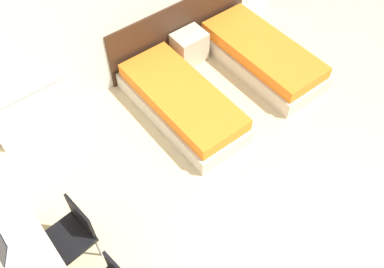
# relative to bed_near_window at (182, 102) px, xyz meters

# --- Properties ---
(wall_back) EXTENTS (6.10, 0.05, 2.70)m
(wall_back) POSITION_rel_bed_near_window_xyz_m (-0.39, 1.06, 1.14)
(wall_back) COLOR silver
(wall_back) RESTS_ON ground_plane
(headboard_panel) EXTENTS (2.49, 0.03, 0.92)m
(headboard_panel) POSITION_rel_bed_near_window_xyz_m (0.76, 1.02, 0.25)
(headboard_panel) COLOR #382316
(headboard_panel) RESTS_ON ground_plane
(bed_near_window) EXTENTS (0.88, 1.98, 0.44)m
(bed_near_window) POSITION_rel_bed_near_window_xyz_m (0.00, 0.00, 0.00)
(bed_near_window) COLOR beige
(bed_near_window) RESTS_ON ground_plane
(bed_near_door) EXTENTS (0.88, 1.98, 0.44)m
(bed_near_door) POSITION_rel_bed_near_window_xyz_m (1.51, 0.00, 0.00)
(bed_near_door) COLOR beige
(bed_near_door) RESTS_ON ground_plane
(nightstand) EXTENTS (0.49, 0.37, 0.48)m
(nightstand) POSITION_rel_bed_near_window_xyz_m (0.76, 0.81, 0.03)
(nightstand) COLOR beige
(nightstand) RESTS_ON ground_plane
(radiator) EXTENTS (1.09, 0.12, 0.58)m
(radiator) POSITION_rel_bed_near_window_xyz_m (-1.69, 0.94, 0.08)
(radiator) COLOR silver
(radiator) RESTS_ON ground_plane
(chair_near_laptop) EXTENTS (0.50, 0.50, 0.83)m
(chair_near_laptop) POSITION_rel_bed_near_window_xyz_m (-2.12, -0.91, 0.26)
(chair_near_laptop) COLOR black
(chair_near_laptop) RESTS_ON ground_plane
(laptop) EXTENTS (0.31, 0.22, 0.30)m
(laptop) POSITION_rel_bed_near_window_xyz_m (-2.66, -0.89, 0.60)
(laptop) COLOR silver
(laptop) RESTS_ON desk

